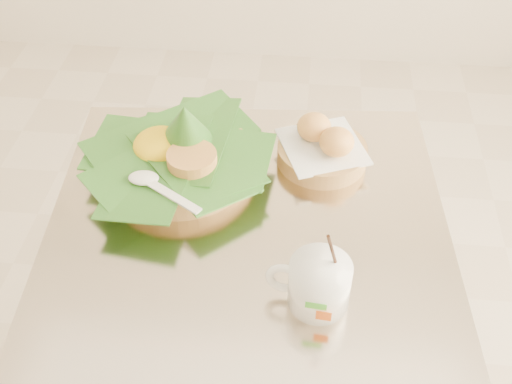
# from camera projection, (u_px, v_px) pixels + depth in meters

# --- Properties ---
(cafe_table) EXTENTS (0.75, 0.75, 0.75)m
(cafe_table) POSITION_uv_depth(u_px,v_px,m) (249.00, 304.00, 1.27)
(cafe_table) COLOR gray
(cafe_table) RESTS_ON floor
(rice_basket) EXTENTS (0.34, 0.34, 0.17)m
(rice_basket) POSITION_uv_depth(u_px,v_px,m) (179.00, 152.00, 1.20)
(rice_basket) COLOR tan
(rice_basket) RESTS_ON cafe_table
(bread_basket) EXTENTS (0.19, 0.19, 0.09)m
(bread_basket) POSITION_uv_depth(u_px,v_px,m) (323.00, 148.00, 1.23)
(bread_basket) COLOR tan
(bread_basket) RESTS_ON cafe_table
(coffee_mug) EXTENTS (0.13, 0.10, 0.16)m
(coffee_mug) POSITION_uv_depth(u_px,v_px,m) (318.00, 283.00, 0.97)
(coffee_mug) COLOR white
(coffee_mug) RESTS_ON cafe_table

